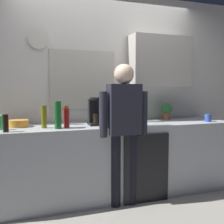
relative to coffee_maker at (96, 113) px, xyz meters
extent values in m
plane|color=#9E998E|center=(0.23, -0.32, -1.04)|extent=(8.00, 8.00, 0.00)
cube|color=#B2B7BC|center=(0.23, -0.02, -0.59)|extent=(3.07, 0.64, 0.89)
cube|color=black|center=(0.50, -0.35, -0.64)|extent=(0.56, 0.02, 0.80)
cube|color=white|center=(0.23, 0.41, 0.26)|extent=(4.67, 0.10, 2.60)
cube|color=beige|center=(-0.09, 0.35, 0.40)|extent=(0.86, 0.02, 0.76)
cube|color=#8CA5C6|center=(-0.09, 0.36, 0.40)|extent=(0.80, 0.02, 0.70)
cube|color=#B7B2A8|center=(0.94, 0.20, 0.65)|extent=(0.84, 0.32, 0.68)
cylinder|color=silver|center=(-0.63, 0.34, 0.90)|extent=(0.26, 0.03, 0.26)
cube|color=black|center=(0.00, -0.03, -0.13)|extent=(0.20, 0.20, 0.03)
cube|color=black|center=(0.00, 0.03, 0.02)|extent=(0.18, 0.08, 0.28)
cylinder|color=black|center=(0.00, -0.06, -0.06)|extent=(0.11, 0.11, 0.11)
cylinder|color=black|center=(0.00, -0.03, 0.17)|extent=(0.17, 0.17, 0.03)
cylinder|color=maroon|center=(-0.38, -0.13, -0.04)|extent=(0.06, 0.06, 0.22)
cylinder|color=#2D8C33|center=(0.66, 0.05, -0.01)|extent=(0.09, 0.09, 0.28)
cylinder|color=#195923|center=(-0.48, -0.17, 0.00)|extent=(0.07, 0.07, 0.30)
cylinder|color=black|center=(-1.00, -0.23, -0.06)|extent=(0.06, 0.06, 0.18)
cylinder|color=brown|center=(-0.35, 0.12, -0.03)|extent=(0.06, 0.06, 0.23)
cylinder|color=olive|center=(-0.62, -0.07, -0.02)|extent=(0.06, 0.06, 0.25)
cylinder|color=#3351B2|center=(1.46, -0.19, -0.10)|extent=(0.08, 0.08, 0.10)
cylinder|color=orange|center=(-0.89, 0.10, -0.11)|extent=(0.22, 0.22, 0.08)
cylinder|color=#9E5638|center=(1.07, 0.19, -0.10)|extent=(0.10, 0.10, 0.09)
sphere|color=#2D7233|center=(1.07, 0.19, 0.01)|extent=(0.15, 0.15, 0.15)
cylinder|color=green|center=(-1.06, -0.06, -0.07)|extent=(0.06, 0.06, 0.15)
cone|color=white|center=(-1.06, -0.06, 0.02)|extent=(0.02, 0.02, 0.03)
cylinder|color=black|center=(0.13, -0.32, -0.63)|extent=(0.12, 0.12, 0.82)
cylinder|color=black|center=(0.33, -0.32, -0.63)|extent=(0.12, 0.12, 0.82)
cube|color=#262633|center=(0.23, -0.32, 0.06)|extent=(0.36, 0.20, 0.56)
sphere|color=beige|center=(0.23, -0.32, 0.45)|extent=(0.22, 0.22, 0.22)
cylinder|color=#262633|center=(-0.01, -0.32, 0.01)|extent=(0.09, 0.09, 0.50)
cylinder|color=#262633|center=(0.47, -0.32, 0.01)|extent=(0.09, 0.09, 0.50)
camera|label=1|loc=(-0.79, -3.00, 0.29)|focal=41.47mm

